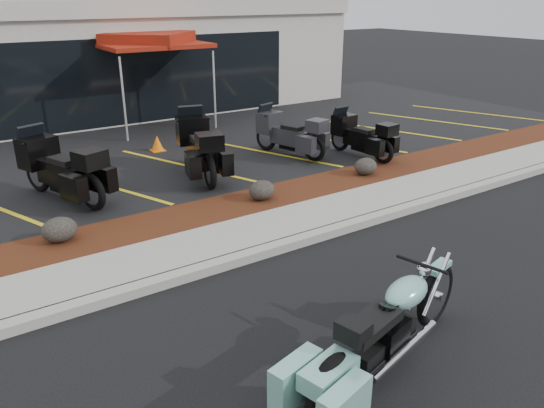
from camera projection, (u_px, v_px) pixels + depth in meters
ground at (339, 263)px, 8.49m from camera, size 90.00×90.00×0.00m
curb at (306, 239)px, 9.16m from camera, size 24.00×0.25×0.15m
sidewalk at (283, 225)px, 9.70m from camera, size 24.00×1.20×0.15m
mulch_bed at (248, 205)px, 10.63m from camera, size 24.00×1.20×0.16m
upper_lot at (148, 145)px, 14.80m from camera, size 26.00×9.60×0.15m
dealership_building at (78, 54)px, 18.94m from camera, size 18.00×8.16×4.00m
boulder_left at (59, 230)px, 8.81m from camera, size 0.58×0.49×0.41m
boulder_mid at (262, 190)px, 10.61m from camera, size 0.55×0.46×0.39m
boulder_right at (366, 166)px, 12.08m from camera, size 0.55×0.46×0.39m
hero_cruiser at (436, 286)px, 6.72m from camera, size 3.29×1.57×1.12m
touring_black_front at (35, 159)px, 10.87m from camera, size 1.75×2.63×1.43m
touring_black_mid at (192, 136)px, 12.58m from camera, size 1.53×2.66×1.46m
touring_grey at (266, 127)px, 13.84m from camera, size 1.39×2.29×1.25m
touring_black_rear at (340, 129)px, 13.82m from camera, size 0.95×2.08×1.17m
traffic_cone at (157, 143)px, 13.94m from camera, size 0.41×0.41×0.41m
popup_canopy at (149, 41)px, 15.85m from camera, size 3.98×3.98×2.80m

